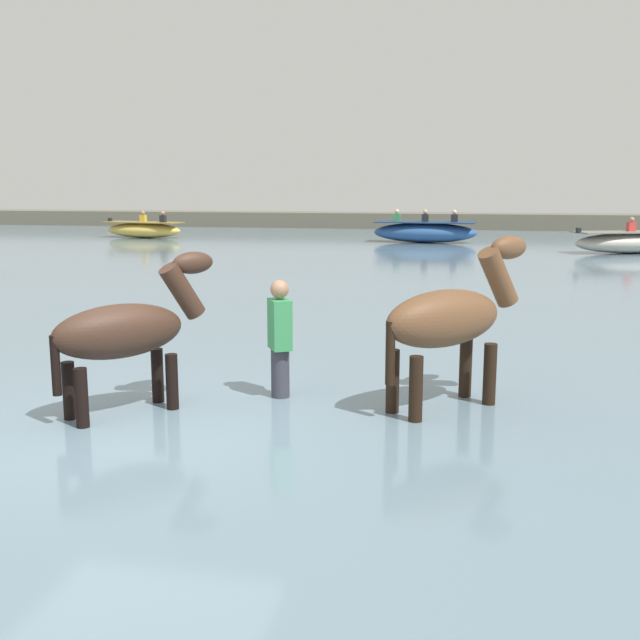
{
  "coord_description": "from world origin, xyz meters",
  "views": [
    {
      "loc": [
        3.11,
        -6.32,
        2.63
      ],
      "look_at": [
        1.2,
        3.34,
        0.84
      ],
      "focal_mm": 42.03,
      "sensor_mm": 36.0,
      "label": 1
    }
  ],
  "objects_px": {
    "horse_lead_bay": "(450,323)",
    "boat_distant_west": "(144,230)",
    "horse_trailing_dark_bay": "(126,335)",
    "boat_far_inshore": "(632,242)",
    "person_wading_close": "(280,350)",
    "boat_mid_outer": "(425,232)"
  },
  "relations": [
    {
      "from": "boat_far_inshore",
      "to": "person_wading_close",
      "type": "height_order",
      "value": "person_wading_close"
    },
    {
      "from": "boat_distant_west",
      "to": "person_wading_close",
      "type": "distance_m",
      "value": 25.8
    },
    {
      "from": "boat_far_inshore",
      "to": "boat_distant_west",
      "type": "relative_size",
      "value": 1.13
    },
    {
      "from": "boat_distant_west",
      "to": "horse_trailing_dark_bay",
      "type": "bearing_deg",
      "value": -66.11
    },
    {
      "from": "boat_far_inshore",
      "to": "boat_mid_outer",
      "type": "relative_size",
      "value": 1.02
    },
    {
      "from": "horse_lead_bay",
      "to": "boat_far_inshore",
      "type": "relative_size",
      "value": 0.49
    },
    {
      "from": "horse_lead_bay",
      "to": "boat_distant_west",
      "type": "distance_m",
      "value": 26.71
    },
    {
      "from": "horse_trailing_dark_bay",
      "to": "horse_lead_bay",
      "type": "bearing_deg",
      "value": 14.54
    },
    {
      "from": "boat_distant_west",
      "to": "boat_mid_outer",
      "type": "height_order",
      "value": "boat_mid_outer"
    },
    {
      "from": "boat_far_inshore",
      "to": "person_wading_close",
      "type": "relative_size",
      "value": 2.62
    },
    {
      "from": "horse_lead_bay",
      "to": "horse_trailing_dark_bay",
      "type": "relative_size",
      "value": 1.08
    },
    {
      "from": "boat_distant_west",
      "to": "person_wading_close",
      "type": "bearing_deg",
      "value": -62.57
    },
    {
      "from": "horse_lead_bay",
      "to": "boat_far_inshore",
      "type": "xyz_separation_m",
      "value": [
        5.59,
        19.2,
        -0.52
      ]
    },
    {
      "from": "boat_far_inshore",
      "to": "boat_mid_outer",
      "type": "distance_m",
      "value": 7.88
    },
    {
      "from": "horse_lead_bay",
      "to": "person_wading_close",
      "type": "bearing_deg",
      "value": 179.1
    },
    {
      "from": "boat_mid_outer",
      "to": "horse_trailing_dark_bay",
      "type": "bearing_deg",
      "value": -93.97
    },
    {
      "from": "person_wading_close",
      "to": "boat_distant_west",
      "type": "bearing_deg",
      "value": 117.43
    },
    {
      "from": "boat_far_inshore",
      "to": "person_wading_close",
      "type": "bearing_deg",
      "value": -111.08
    },
    {
      "from": "horse_lead_bay",
      "to": "horse_trailing_dark_bay",
      "type": "distance_m",
      "value": 3.27
    },
    {
      "from": "boat_far_inshore",
      "to": "boat_distant_west",
      "type": "bearing_deg",
      "value": 169.04
    },
    {
      "from": "horse_trailing_dark_bay",
      "to": "boat_far_inshore",
      "type": "distance_m",
      "value": 21.85
    },
    {
      "from": "horse_lead_bay",
      "to": "horse_trailing_dark_bay",
      "type": "xyz_separation_m",
      "value": [
        -3.16,
        -0.82,
        -0.09
      ]
    }
  ]
}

